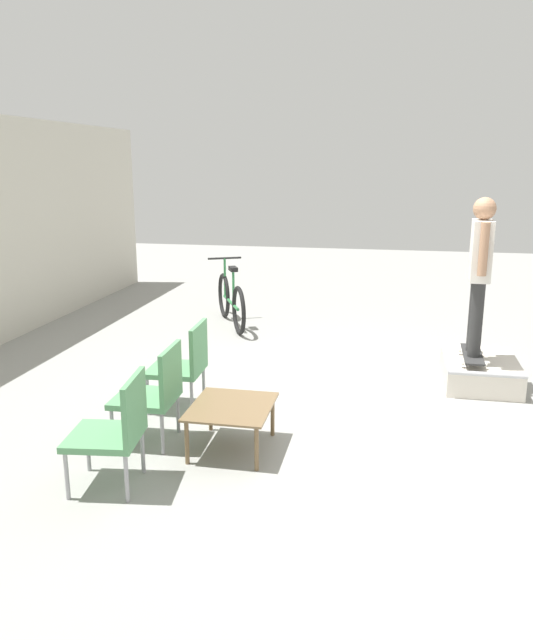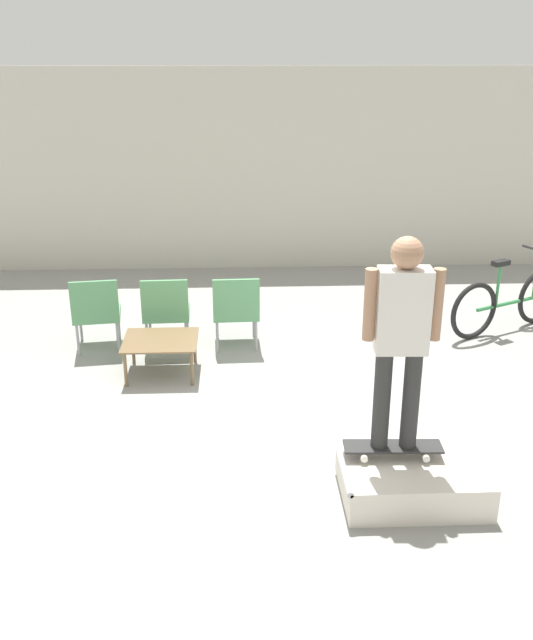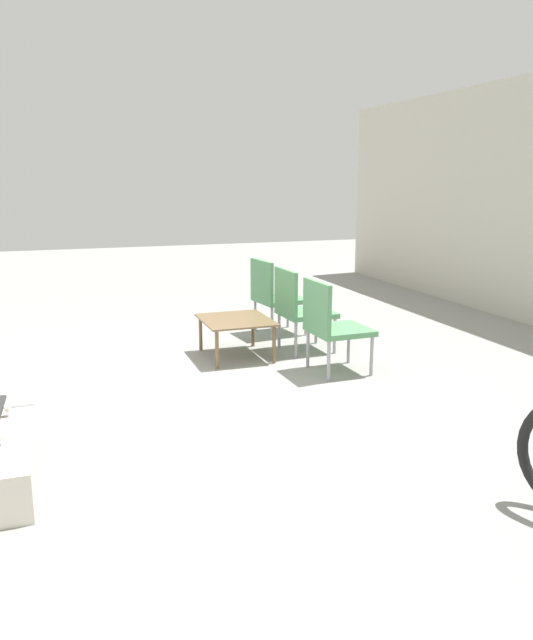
% 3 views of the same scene
% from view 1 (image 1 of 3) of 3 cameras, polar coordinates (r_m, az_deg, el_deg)
% --- Properties ---
extents(ground_plane, '(24.00, 24.00, 0.00)m').
position_cam_1_polar(ground_plane, '(6.34, 8.55, -8.04)').
color(ground_plane, gray).
extents(skate_ramp_box, '(1.11, 0.78, 0.31)m').
position_cam_1_polar(skate_ramp_box, '(7.33, 18.92, -4.41)').
color(skate_ramp_box, silver).
rests_on(skate_ramp_box, ground_plane).
extents(skateboard_on_ramp, '(0.77, 0.28, 0.07)m').
position_cam_1_polar(skateboard_on_ramp, '(7.11, 18.31, -3.01)').
color(skateboard_on_ramp, '#2D2D2D').
rests_on(skateboard_on_ramp, skate_ramp_box).
extents(person_skater, '(0.57, 0.23, 1.66)m').
position_cam_1_polar(person_skater, '(6.90, 18.94, 4.86)').
color(person_skater, '#2D2D2D').
rests_on(person_skater, skateboard_on_ramp).
extents(coffee_table, '(0.77, 0.68, 0.40)m').
position_cam_1_polar(coffee_table, '(5.32, -3.21, -8.25)').
color(coffee_table, brown).
rests_on(coffee_table, ground_plane).
extents(patio_chair_left, '(0.58, 0.58, 0.87)m').
position_cam_1_polar(patio_chair_left, '(4.82, -13.60, -9.48)').
color(patio_chair_left, '#99999E').
rests_on(patio_chair_left, ground_plane).
extents(patio_chair_center, '(0.54, 0.54, 0.87)m').
position_cam_1_polar(patio_chair_center, '(5.48, -10.17, -6.34)').
color(patio_chair_center, '#99999E').
rests_on(patio_chair_center, ground_plane).
extents(patio_chair_right, '(0.54, 0.54, 0.87)m').
position_cam_1_polar(patio_chair_right, '(6.18, -7.51, -3.85)').
color(patio_chair_right, '#99999E').
rests_on(patio_chair_right, ground_plane).
extents(bicycle, '(1.63, 0.86, 0.97)m').
position_cam_1_polar(bicycle, '(9.36, -3.28, 1.75)').
color(bicycle, black).
rests_on(bicycle, ground_plane).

